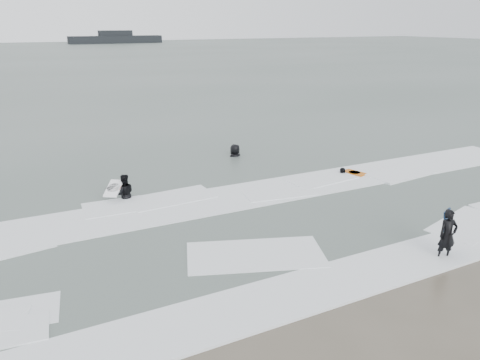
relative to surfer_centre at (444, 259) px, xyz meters
name	(u,v)px	position (x,y,z in m)	size (l,w,h in m)	color
ground	(322,272)	(-3.57, 0.90, 0.00)	(320.00, 320.00, 0.00)	brown
sea	(49,60)	(-3.57, 80.90, 0.06)	(320.00, 320.00, 0.00)	#47544C
surfer_centre	(444,259)	(0.00, 0.00, 0.00)	(0.55, 0.36, 1.51)	black
surfer_wading	(125,200)	(-7.07, 8.65, 0.00)	(0.75, 0.59, 1.55)	black
surfer_right_near	(342,175)	(2.16, 7.39, 0.00)	(0.89, 0.37, 1.51)	black
surfer_right_far	(235,157)	(-0.80, 12.10, 0.00)	(0.88, 0.57, 1.80)	black
surf_foam	(257,221)	(-3.57, 4.60, 0.04)	(30.03, 9.06, 0.09)	white
bodyboards	(296,192)	(-1.54, 5.41, 0.50)	(10.98, 8.97, 1.25)	#0E2343
vessel_horizon	(116,39)	(21.01, 142.49, 1.40)	(27.69, 4.94, 3.76)	black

